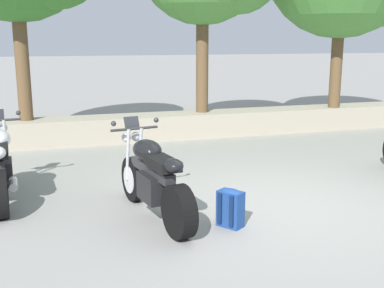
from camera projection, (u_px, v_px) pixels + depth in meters
ground_plane at (275, 205)px, 6.45m from camera, size 120.00×120.00×0.00m
stone_wall at (179, 125)px, 10.86m from camera, size 36.00×0.80×0.55m
motorcycle_white_near_left at (0, 166)px, 6.57m from camera, size 0.67×2.07×1.18m
motorcycle_black_centre at (153, 180)px, 5.94m from camera, size 0.77×2.06×1.18m
rider_backpack at (231, 207)px, 5.68m from camera, size 0.34×0.35×0.47m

